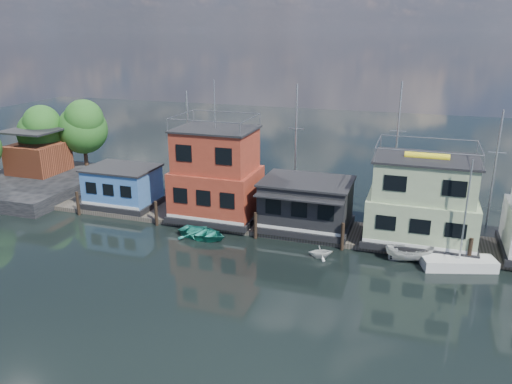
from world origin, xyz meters
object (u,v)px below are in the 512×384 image
(houseboat_dark, at_px, (306,204))
(motorboat, at_px, (409,253))
(dinghy_white, at_px, (321,252))
(dinghy_teal, at_px, (203,233))
(houseboat_red, at_px, (216,176))
(day_sailer, at_px, (459,263))
(houseboat_blue, at_px, (123,186))
(houseboat_green, at_px, (422,202))

(houseboat_dark, distance_m, motorboat, 9.25)
(dinghy_white, distance_m, dinghy_teal, 9.80)
(houseboat_red, relative_size, day_sailer, 1.49)
(houseboat_dark, xyz_separation_m, dinghy_white, (2.22, -4.66, -1.94))
(houseboat_red, bearing_deg, houseboat_blue, -180.00)
(motorboat, bearing_deg, dinghy_white, 95.43)
(houseboat_red, height_order, houseboat_green, houseboat_red)
(houseboat_red, distance_m, houseboat_green, 17.01)
(day_sailer, bearing_deg, houseboat_dark, 147.59)
(houseboat_red, height_order, dinghy_teal, houseboat_red)
(motorboat, bearing_deg, houseboat_red, 71.69)
(houseboat_red, relative_size, dinghy_teal, 2.83)
(houseboat_green, distance_m, dinghy_teal, 17.34)
(houseboat_red, xyz_separation_m, motorboat, (16.47, -3.31, -3.44))
(houseboat_red, xyz_separation_m, houseboat_green, (17.00, 0.00, -0.55))
(houseboat_red, relative_size, dinghy_white, 6.49)
(dinghy_white, bearing_deg, dinghy_teal, 64.87)
(houseboat_green, xyz_separation_m, dinghy_white, (-6.78, -4.68, -3.07))
(dinghy_white, bearing_deg, day_sailer, -103.69)
(dinghy_teal, bearing_deg, houseboat_green, -65.21)
(houseboat_dark, height_order, motorboat, houseboat_dark)
(houseboat_dark, xyz_separation_m, houseboat_green, (9.00, 0.02, 1.13))
(houseboat_blue, height_order, day_sailer, day_sailer)
(houseboat_dark, relative_size, day_sailer, 0.93)
(houseboat_red, bearing_deg, motorboat, -11.35)
(motorboat, relative_size, day_sailer, 0.43)
(dinghy_white, bearing_deg, houseboat_blue, 54.91)
(houseboat_red, distance_m, day_sailer, 20.43)
(day_sailer, bearing_deg, houseboat_green, 113.62)
(dinghy_white, xyz_separation_m, dinghy_teal, (-9.78, 0.58, -0.05))
(dinghy_white, bearing_deg, motorboat, -99.35)
(motorboat, distance_m, day_sailer, 3.37)
(dinghy_teal, bearing_deg, dinghy_white, -82.50)
(houseboat_blue, distance_m, day_sailer, 29.57)
(motorboat, bearing_deg, day_sailer, -97.16)
(houseboat_dark, height_order, houseboat_green, houseboat_green)
(day_sailer, bearing_deg, motorboat, 162.97)
(dinghy_white, xyz_separation_m, motorboat, (6.25, 1.37, 0.18))
(motorboat, xyz_separation_m, day_sailer, (3.36, -0.01, -0.21))
(houseboat_blue, bearing_deg, motorboat, -7.26)
(dinghy_teal, bearing_deg, houseboat_red, 17.01)
(houseboat_red, xyz_separation_m, dinghy_white, (10.22, -4.68, -3.62))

